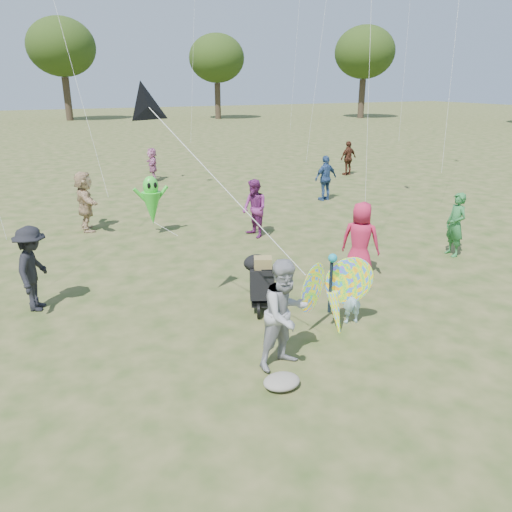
{
  "coord_description": "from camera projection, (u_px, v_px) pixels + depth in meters",
  "views": [
    {
      "loc": [
        -4.09,
        -6.66,
        4.29
      ],
      "look_at": [
        -0.2,
        1.5,
        1.1
      ],
      "focal_mm": 35.0,
      "sensor_mm": 36.0,
      "label": 1
    }
  ],
  "objects": [
    {
      "name": "grey_bag",
      "position": [
        282.0,
        382.0,
        7.36
      ],
      "size": [
        0.56,
        0.46,
        0.18
      ],
      "primitive_type": "ellipsoid",
      "color": "gray",
      "rests_on": "ground"
    },
    {
      "name": "crowd_d",
      "position": [
        85.0,
        201.0,
        14.8
      ],
      "size": [
        0.54,
        1.66,
        1.79
      ],
      "primitive_type": "imported",
      "rotation": [
        0.0,
        0.0,
        1.56
      ],
      "color": "tan",
      "rests_on": "ground"
    },
    {
      "name": "adult_man",
      "position": [
        285.0,
        314.0,
        7.68
      ],
      "size": [
        0.99,
        0.84,
        1.78
      ],
      "primitive_type": "imported",
      "rotation": [
        0.0,
        0.0,
        0.21
      ],
      "color": "#9A9BA0",
      "rests_on": "ground"
    },
    {
      "name": "crowd_f",
      "position": [
        456.0,
        225.0,
        12.69
      ],
      "size": [
        0.48,
        0.65,
        1.64
      ],
      "primitive_type": "imported",
      "rotation": [
        0.0,
        0.0,
        4.57
      ],
      "color": "#296E36",
      "rests_on": "ground"
    },
    {
      "name": "tree_line",
      "position": [
        92.0,
        51.0,
        46.25
      ],
      "size": [
        91.78,
        33.6,
        10.79
      ],
      "color": "#3A2D21",
      "rests_on": "ground"
    },
    {
      "name": "ground",
      "position": [
        303.0,
        339.0,
        8.76
      ],
      "size": [
        160.0,
        160.0,
        0.0
      ],
      "primitive_type": "plane",
      "color": "#51592B",
      "rests_on": "ground"
    },
    {
      "name": "crowd_c",
      "position": [
        326.0,
        178.0,
        18.62
      ],
      "size": [
        1.03,
        0.54,
        1.68
      ],
      "primitive_type": "imported",
      "rotation": [
        0.0,
        0.0,
        3.28
      ],
      "color": "#2D4B7D",
      "rests_on": "ground"
    },
    {
      "name": "crowd_h",
      "position": [
        348.0,
        158.0,
        23.67
      ],
      "size": [
        0.99,
        0.55,
        1.6
      ],
      "primitive_type": "imported",
      "rotation": [
        0.0,
        0.0,
        3.32
      ],
      "color": "#482418",
      "rests_on": "ground"
    },
    {
      "name": "crowd_a",
      "position": [
        360.0,
        241.0,
        11.19
      ],
      "size": [
        1.0,
        1.02,
        1.78
      ],
      "primitive_type": "imported",
      "rotation": [
        0.0,
        0.0,
        2.3
      ],
      "color": "#B51C41",
      "rests_on": "ground"
    },
    {
      "name": "crowd_j",
      "position": [
        152.0,
        164.0,
        22.37
      ],
      "size": [
        0.67,
        1.41,
        1.46
      ],
      "primitive_type": "imported",
      "rotation": [
        0.0,
        0.0,
        4.53
      ],
      "color": "#B56798",
      "rests_on": "ground"
    },
    {
      "name": "crowd_e",
      "position": [
        254.0,
        209.0,
        14.22
      ],
      "size": [
        0.71,
        0.87,
        1.67
      ],
      "primitive_type": "imported",
      "rotation": [
        0.0,
        0.0,
        4.81
      ],
      "color": "#77276D",
      "rests_on": "ground"
    },
    {
      "name": "jogging_stroller",
      "position": [
        261.0,
        279.0,
        9.77
      ],
      "size": [
        0.77,
        1.14,
        1.09
      ],
      "rotation": [
        0.0,
        0.0,
        -0.41
      ],
      "color": "black",
      "rests_on": "ground"
    },
    {
      "name": "crowd_b",
      "position": [
        33.0,
        269.0,
        9.64
      ],
      "size": [
        0.96,
        1.24,
        1.7
      ],
      "primitive_type": "imported",
      "rotation": [
        0.0,
        0.0,
        1.23
      ],
      "color": "black",
      "rests_on": "ground"
    },
    {
      "name": "delta_kite_rig",
      "position": [
        150.0,
        108.0,
        7.93
      ],
      "size": [
        2.24,
        2.36,
        2.88
      ],
      "color": "black",
      "rests_on": "ground"
    },
    {
      "name": "alien_kite",
      "position": [
        152.0,
        203.0,
        14.34
      ],
      "size": [
        1.12,
        0.69,
        1.74
      ],
      "color": "green",
      "rests_on": "ground"
    },
    {
      "name": "child_girl",
      "position": [
        352.0,
        298.0,
        9.19
      ],
      "size": [
        0.41,
        0.31,
        1.02
      ],
      "primitive_type": "imported",
      "rotation": [
        0.0,
        0.0,
        2.96
      ],
      "color": "#AAD7F0",
      "rests_on": "ground"
    },
    {
      "name": "butterfly_kite",
      "position": [
        333.0,
        293.0,
        8.87
      ],
      "size": [
        1.74,
        0.75,
        1.65
      ],
      "color": "#FF285C",
      "rests_on": "ground"
    }
  ]
}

